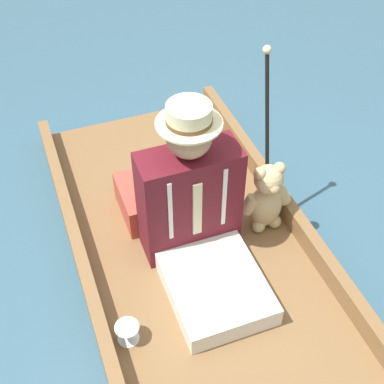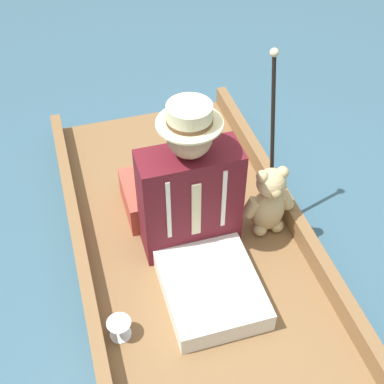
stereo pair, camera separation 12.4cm
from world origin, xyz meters
name	(u,v)px [view 1 (the left image)]	position (x,y,z in m)	size (l,w,h in m)	color
ground_plane	(195,265)	(0.00, 0.00, 0.00)	(16.00, 16.00, 0.00)	#385B70
punt_boat	(195,258)	(0.00, 0.00, 0.07)	(1.16, 2.45, 0.22)	brown
seat_cushion	(166,194)	(0.03, -0.36, 0.20)	(0.49, 0.34, 0.18)	#B24738
seated_person	(196,214)	(0.00, 0.01, 0.40)	(0.48, 0.75, 0.84)	white
teddy_bear	(267,198)	(-0.41, -0.06, 0.30)	(0.29, 0.17, 0.41)	tan
wine_glass	(127,331)	(0.45, 0.36, 0.17)	(0.11, 0.11, 0.09)	silver
walking_cane	(267,120)	(-0.48, -0.27, 0.62)	(0.04, 0.22, 0.88)	black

